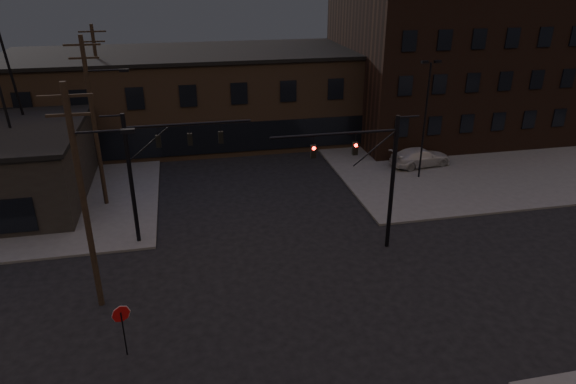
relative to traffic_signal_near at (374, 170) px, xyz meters
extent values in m
plane|color=black|center=(-5.36, -4.50, -4.93)|extent=(140.00, 140.00, 0.00)
cube|color=#474744|center=(16.64, 17.50, -4.86)|extent=(30.00, 30.00, 0.15)
cube|color=#4B3728|center=(-5.36, 23.50, -0.93)|extent=(40.00, 12.00, 8.00)
cube|color=black|center=(16.64, 21.50, 2.07)|extent=(22.00, 16.00, 14.00)
cylinder|color=black|center=(1.14, 0.00, -0.93)|extent=(0.24, 0.24, 8.00)
cylinder|color=black|center=(-2.36, 0.00, 2.27)|extent=(7.00, 0.14, 0.14)
cube|color=#FF140C|center=(-1.19, 0.00, 1.37)|extent=(0.28, 0.22, 0.70)
cube|color=#FF140C|center=(-3.52, 0.00, 1.37)|extent=(0.28, 0.22, 0.70)
cylinder|color=black|center=(-13.36, 3.50, -0.93)|extent=(0.24, 0.24, 8.00)
cylinder|color=black|center=(-9.86, 3.50, 2.27)|extent=(7.00, 0.14, 0.14)
cube|color=black|center=(-11.61, 3.50, 1.37)|extent=(0.28, 0.22, 0.70)
cube|color=black|center=(-9.86, 3.50, 1.37)|extent=(0.28, 0.22, 0.70)
cube|color=black|center=(-8.11, 3.50, 1.37)|extent=(0.28, 0.22, 0.70)
cylinder|color=black|center=(-13.36, -6.50, -3.83)|extent=(0.06, 0.06, 2.20)
cylinder|color=maroon|center=(-13.36, -6.48, -2.83)|extent=(0.72, 0.33, 0.76)
cylinder|color=black|center=(-14.86, -2.50, 0.57)|extent=(0.28, 0.28, 11.00)
cube|color=black|center=(-14.86, -2.50, 5.47)|extent=(2.20, 0.12, 0.12)
cube|color=black|center=(-14.86, -2.50, 4.67)|extent=(1.80, 0.12, 0.12)
cube|color=black|center=(-12.56, -2.50, 3.82)|extent=(0.60, 0.25, 0.18)
cylinder|color=black|center=(-15.86, 9.50, 0.82)|extent=(0.28, 0.28, 11.50)
cube|color=black|center=(-15.86, 9.50, 5.97)|extent=(2.20, 0.12, 0.12)
cube|color=black|center=(-15.86, 9.50, 5.17)|extent=(1.80, 0.12, 0.12)
cube|color=black|center=(-13.56, 9.50, 4.32)|extent=(0.60, 0.25, 0.18)
cylinder|color=black|center=(-16.86, 21.50, 0.57)|extent=(0.28, 0.28, 11.00)
cube|color=black|center=(-16.86, 21.50, 5.47)|extent=(2.20, 0.12, 0.12)
cube|color=black|center=(-16.86, 21.50, 4.67)|extent=(1.80, 0.12, 0.12)
cylinder|color=black|center=(7.64, 9.50, -0.43)|extent=(0.14, 0.14, 9.00)
cube|color=black|center=(7.14, 9.50, 4.12)|extent=(0.50, 0.28, 0.18)
cube|color=black|center=(8.14, 9.50, 4.12)|extent=(0.50, 0.28, 0.18)
cylinder|color=black|center=(13.64, 14.50, -0.43)|extent=(0.14, 0.14, 9.00)
cube|color=black|center=(13.14, 14.50, 4.12)|extent=(0.50, 0.28, 0.18)
cube|color=black|center=(14.14, 14.50, 4.12)|extent=(0.50, 0.28, 0.18)
imported|color=black|center=(12.83, 16.81, -4.04)|extent=(4.71, 3.39, 1.49)
imported|color=#A7A8A9|center=(8.82, 11.84, -4.04)|extent=(5.35, 2.76, 1.48)
imported|color=black|center=(0.13, 21.29, -4.19)|extent=(2.50, 4.76, 1.49)
camera|label=1|loc=(-10.20, -24.94, 10.36)|focal=32.00mm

